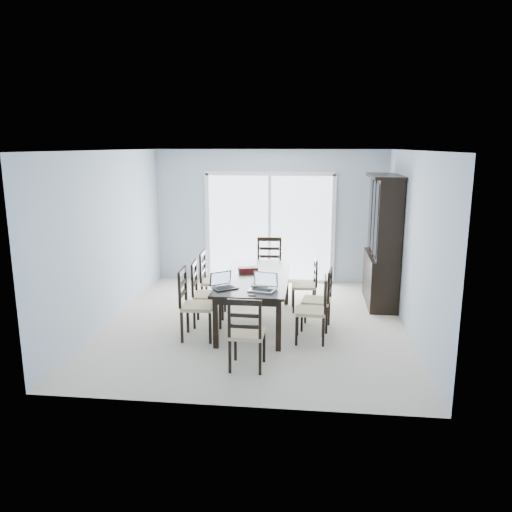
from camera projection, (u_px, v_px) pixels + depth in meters
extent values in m
plane|color=silver|center=(255.00, 323.00, 7.65)|extent=(5.00, 5.00, 0.00)
plane|color=white|center=(255.00, 150.00, 7.08)|extent=(5.00, 5.00, 0.00)
cube|color=#AABBCC|center=(270.00, 217.00, 9.79)|extent=(4.50, 0.02, 2.60)
cube|color=#AABBCC|center=(109.00, 237.00, 7.61)|extent=(0.02, 5.00, 2.60)
cube|color=#AABBCC|center=(412.00, 243.00, 7.12)|extent=(0.02, 5.00, 2.60)
cube|color=gray|center=(273.00, 271.00, 11.05)|extent=(4.50, 2.00, 0.10)
cube|color=#99999E|center=(277.00, 236.00, 11.89)|extent=(4.50, 0.06, 1.10)
cube|color=black|center=(255.00, 277.00, 7.49)|extent=(1.00, 2.20, 0.04)
cube|color=black|center=(255.00, 281.00, 7.50)|extent=(0.88, 2.08, 0.10)
cube|color=black|center=(216.00, 324.00, 6.65)|extent=(0.07, 0.07, 0.69)
cube|color=black|center=(279.00, 326.00, 6.56)|extent=(0.07, 0.07, 0.69)
cube|color=black|center=(238.00, 283.00, 8.59)|extent=(0.07, 0.07, 0.69)
cube|color=black|center=(286.00, 285.00, 8.50)|extent=(0.07, 0.07, 0.69)
cube|color=black|center=(380.00, 279.00, 8.55)|extent=(0.45, 1.30, 0.85)
cube|color=black|center=(385.00, 217.00, 8.31)|extent=(0.38, 1.30, 1.30)
cube|color=black|center=(386.00, 176.00, 8.17)|extent=(0.50, 1.38, 0.05)
cube|color=black|center=(376.00, 221.00, 7.93)|extent=(0.02, 0.36, 1.18)
cube|color=black|center=(373.00, 217.00, 8.33)|extent=(0.02, 0.36, 1.18)
cube|color=black|center=(371.00, 214.00, 8.74)|extent=(0.02, 0.36, 1.18)
cube|color=silver|center=(270.00, 229.00, 9.83)|extent=(2.40, 0.02, 2.10)
cube|color=white|center=(270.00, 174.00, 9.58)|extent=(2.52, 0.05, 0.08)
cube|color=white|center=(269.00, 230.00, 9.81)|extent=(0.06, 0.05, 2.10)
cube|color=white|center=(269.00, 280.00, 10.03)|extent=(2.52, 0.05, 0.05)
cube|color=black|center=(188.00, 318.00, 7.23)|extent=(0.04, 0.04, 0.44)
cube|color=black|center=(182.00, 327.00, 6.85)|extent=(0.04, 0.04, 0.44)
cube|color=black|center=(215.00, 319.00, 7.20)|extent=(0.04, 0.04, 0.44)
cube|color=black|center=(210.00, 328.00, 6.82)|extent=(0.04, 0.04, 0.44)
cube|color=tan|center=(198.00, 306.00, 6.97)|extent=(0.45, 0.45, 0.05)
cube|color=black|center=(198.00, 306.00, 7.76)|extent=(0.04, 0.04, 0.43)
cube|color=black|center=(194.00, 315.00, 7.38)|extent=(0.04, 0.04, 0.43)
cube|color=black|center=(223.00, 307.00, 7.75)|extent=(0.04, 0.04, 0.43)
cube|color=black|center=(220.00, 315.00, 7.37)|extent=(0.04, 0.04, 0.43)
cube|color=tan|center=(208.00, 295.00, 7.51)|extent=(0.46, 0.46, 0.05)
cube|color=black|center=(207.00, 292.00, 8.54)|extent=(0.04, 0.04, 0.43)
cube|color=black|center=(202.00, 299.00, 8.17)|extent=(0.04, 0.04, 0.43)
cube|color=black|center=(228.00, 293.00, 8.51)|extent=(0.04, 0.04, 0.43)
cube|color=black|center=(225.00, 299.00, 8.14)|extent=(0.04, 0.04, 0.43)
cube|color=tan|center=(215.00, 282.00, 8.29)|extent=(0.43, 0.43, 0.05)
cube|color=black|center=(323.00, 332.00, 6.72)|extent=(0.03, 0.03, 0.41)
cube|color=black|center=(323.00, 323.00, 7.08)|extent=(0.03, 0.03, 0.41)
cube|color=black|center=(296.00, 331.00, 6.77)|extent=(0.03, 0.03, 0.41)
cube|color=black|center=(297.00, 322.00, 7.12)|extent=(0.03, 0.03, 0.41)
cube|color=tan|center=(310.00, 311.00, 6.87)|extent=(0.40, 0.40, 0.05)
cube|color=black|center=(326.00, 320.00, 7.19)|extent=(0.04, 0.04, 0.41)
cube|color=black|center=(329.00, 312.00, 7.53)|extent=(0.04, 0.04, 0.41)
cube|color=black|center=(302.00, 318.00, 7.27)|extent=(0.04, 0.04, 0.41)
cube|color=black|center=(305.00, 311.00, 7.61)|extent=(0.04, 0.04, 0.41)
cube|color=tan|center=(316.00, 301.00, 7.35)|extent=(0.44, 0.44, 0.05)
cube|color=black|center=(315.00, 302.00, 8.06)|extent=(0.03, 0.03, 0.39)
cube|color=black|center=(313.00, 296.00, 8.40)|extent=(0.03, 0.03, 0.39)
cube|color=black|center=(293.00, 302.00, 8.07)|extent=(0.03, 0.03, 0.39)
cube|color=black|center=(293.00, 295.00, 8.41)|extent=(0.03, 0.03, 0.39)
cube|color=tan|center=(304.00, 286.00, 8.18)|extent=(0.41, 0.41, 0.05)
cube|color=black|center=(230.00, 357.00, 5.94)|extent=(0.03, 0.03, 0.41)
cube|color=black|center=(260.00, 359.00, 5.89)|extent=(0.03, 0.03, 0.41)
cube|color=black|center=(235.00, 345.00, 6.29)|extent=(0.03, 0.03, 0.41)
cube|color=black|center=(264.00, 347.00, 6.24)|extent=(0.03, 0.03, 0.41)
cube|color=tan|center=(247.00, 334.00, 6.04)|extent=(0.42, 0.42, 0.05)
cube|color=black|center=(280.00, 280.00, 9.25)|extent=(0.04, 0.04, 0.46)
cube|color=black|center=(258.00, 280.00, 9.28)|extent=(0.04, 0.04, 0.46)
cube|color=black|center=(280.00, 286.00, 8.86)|extent=(0.04, 0.04, 0.46)
cube|color=black|center=(257.00, 285.00, 8.88)|extent=(0.04, 0.04, 0.46)
cube|color=tan|center=(269.00, 269.00, 9.01)|extent=(0.47, 0.47, 0.05)
cube|color=black|center=(225.00, 288.00, 6.82)|extent=(0.39, 0.37, 0.02)
cube|color=silver|center=(225.00, 280.00, 6.80)|extent=(0.25, 0.20, 0.17)
cube|color=#B4B4B6|center=(262.00, 290.00, 6.72)|extent=(0.39, 0.32, 0.02)
cube|color=silver|center=(262.00, 282.00, 6.70)|extent=(0.30, 0.11, 0.18)
cube|color=maroon|center=(259.00, 286.00, 6.91)|extent=(0.22, 0.16, 0.03)
cube|color=gold|center=(260.00, 285.00, 6.91)|extent=(0.26, 0.21, 0.01)
cube|color=black|center=(252.00, 295.00, 6.51)|extent=(0.10, 0.05, 0.01)
cube|color=#501011|center=(248.00, 270.00, 7.72)|extent=(0.32, 0.22, 0.07)
cube|color=brown|center=(263.00, 249.00, 10.91)|extent=(2.00, 1.82, 0.93)
cube|color=gray|center=(263.00, 226.00, 10.80)|extent=(2.06, 1.87, 0.06)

